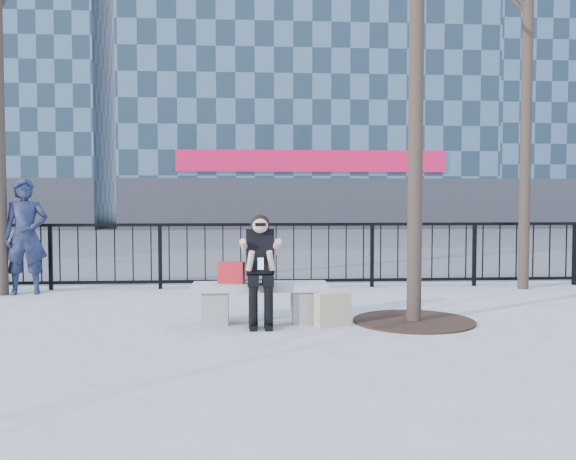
{
  "coord_description": "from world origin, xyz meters",
  "views": [
    {
      "loc": [
        -0.2,
        -7.84,
        1.55
      ],
      "look_at": [
        0.4,
        0.8,
        1.1
      ],
      "focal_mm": 40.0,
      "sensor_mm": 36.0,
      "label": 1
    }
  ],
  "objects": [
    {
      "name": "seated_woman",
      "position": [
        0.0,
        -0.16,
        0.67
      ],
      "size": [
        0.5,
        0.64,
        1.34
      ],
      "color": "black",
      "rests_on": "ground"
    },
    {
      "name": "standing_man",
      "position": [
        -3.66,
        2.58,
        0.92
      ],
      "size": [
        0.75,
        0.57,
        1.85
      ],
      "primitive_type": "imported",
      "rotation": [
        0.0,
        0.0,
        0.2
      ],
      "color": "black",
      "rests_on": "ground"
    },
    {
      "name": "shopping_bag",
      "position": [
        0.86,
        -0.28,
        0.2
      ],
      "size": [
        0.45,
        0.3,
        0.4
      ],
      "primitive_type": "cube",
      "rotation": [
        0.0,
        0.0,
        0.36
      ],
      "color": "tan",
      "rests_on": "ground"
    },
    {
      "name": "handbag",
      "position": [
        -0.35,
        0.02,
        0.62
      ],
      "size": [
        0.34,
        0.22,
        0.26
      ],
      "primitive_type": "cube",
      "rotation": [
        0.0,
        0.0,
        -0.23
      ],
      "color": "red",
      "rests_on": "bench_main"
    },
    {
      "name": "bench_main",
      "position": [
        0.0,
        0.0,
        0.3
      ],
      "size": [
        1.65,
        0.46,
        0.49
      ],
      "color": "slate",
      "rests_on": "ground"
    },
    {
      "name": "ground",
      "position": [
        0.0,
        0.0,
        0.0
      ],
      "size": [
        120.0,
        120.0,
        0.0
      ],
      "primitive_type": "plane",
      "color": "gray",
      "rests_on": "ground"
    },
    {
      "name": "street_surface",
      "position": [
        0.0,
        15.0,
        0.0
      ],
      "size": [
        60.0,
        23.0,
        0.01
      ],
      "primitive_type": "cube",
      "color": "#474747",
      "rests_on": "ground"
    },
    {
      "name": "tree_grate",
      "position": [
        1.9,
        -0.1,
        0.01
      ],
      "size": [
        1.5,
        1.5,
        0.02
      ],
      "primitive_type": "cylinder",
      "color": "black",
      "rests_on": "ground"
    },
    {
      "name": "railing",
      "position": [
        0.0,
        3.0,
        0.55
      ],
      "size": [
        14.0,
        0.06,
        1.1
      ],
      "color": "black",
      "rests_on": "ground"
    }
  ]
}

